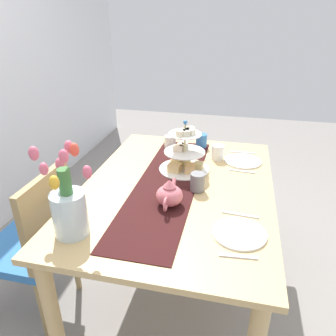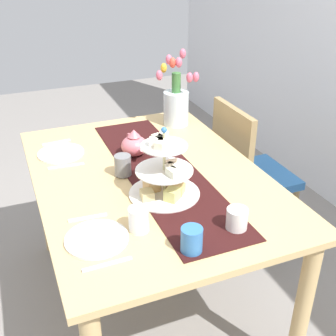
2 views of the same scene
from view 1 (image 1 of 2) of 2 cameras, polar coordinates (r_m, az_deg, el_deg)
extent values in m
plane|color=gray|center=(2.23, 1.46, -20.76)|extent=(8.00, 8.00, 0.00)
cube|color=tan|center=(1.76, 1.74, -3.47)|extent=(1.43, 1.01, 0.03)
cylinder|color=tan|center=(2.49, 14.51, -5.14)|extent=(0.07, 0.07, 0.75)
cylinder|color=tan|center=(1.68, -19.63, -24.15)|extent=(0.07, 0.07, 0.75)
cylinder|color=tan|center=(2.59, -5.01, -3.06)|extent=(0.07, 0.07, 0.75)
cylinder|color=#9C8254|center=(2.35, -24.10, -13.82)|extent=(0.04, 0.04, 0.41)
cylinder|color=#9C8254|center=(2.18, -16.14, -15.92)|extent=(0.04, 0.04, 0.41)
cylinder|color=#9C8254|center=(1.97, -21.37, -22.38)|extent=(0.04, 0.04, 0.41)
cube|color=#3370B7|center=(2.01, -24.03, -12.91)|extent=(0.42, 0.42, 0.05)
cube|color=#9C8254|center=(1.77, -20.48, -7.91)|extent=(0.42, 0.04, 0.45)
cube|color=black|center=(1.76, -0.15, -2.78)|extent=(1.25, 0.32, 0.00)
cylinder|color=beige|center=(1.86, 2.98, 3.67)|extent=(0.01, 0.01, 0.28)
cylinder|color=white|center=(1.92, 2.89, -0.13)|extent=(0.30, 0.30, 0.01)
cylinder|color=white|center=(1.87, 2.96, 2.90)|extent=(0.24, 0.24, 0.01)
cylinder|color=white|center=(1.83, 3.04, 6.07)|extent=(0.19, 0.19, 0.01)
cube|color=#D6D47A|center=(1.96, 2.97, 1.41)|extent=(0.08, 0.08, 0.05)
cube|color=#E1C173|center=(1.94, 1.50, 0.96)|extent=(0.07, 0.07, 0.04)
cube|color=#EDC982|center=(1.87, 1.19, 0.09)|extent=(0.07, 0.08, 0.05)
cube|color=#ECBA76|center=(1.86, 3.88, -0.05)|extent=(0.07, 0.06, 0.05)
cube|color=#D1BF82|center=(1.91, 5.45, 0.44)|extent=(0.06, 0.06, 0.04)
cube|color=#EBE7C6|center=(1.92, 2.99, 4.19)|extent=(0.06, 0.05, 0.03)
cube|color=#F4E5C7|center=(1.89, 2.37, 3.83)|extent=(0.07, 0.06, 0.03)
cube|color=beige|center=(1.87, 1.78, 3.51)|extent=(0.04, 0.06, 0.03)
cube|color=#F3E1BD|center=(1.79, 2.38, 6.22)|extent=(0.07, 0.06, 0.03)
cube|color=beige|center=(1.80, 3.26, 6.31)|extent=(0.06, 0.05, 0.03)
cube|color=#EEE5CA|center=(1.81, 3.92, 6.46)|extent=(0.06, 0.07, 0.03)
cube|color=beige|center=(1.84, 3.84, 6.80)|extent=(0.06, 0.07, 0.03)
sphere|color=#3370B7|center=(1.81, 3.09, 8.13)|extent=(0.02, 0.02, 0.02)
ellipsoid|color=#D66B75|center=(1.55, 0.25, -4.92)|extent=(0.13, 0.13, 0.10)
cone|color=#D66B75|center=(1.51, 0.26, -2.71)|extent=(0.06, 0.06, 0.04)
cylinder|color=#D66B75|center=(1.62, 0.96, -3.03)|extent=(0.07, 0.02, 0.06)
torus|color=#D66B75|center=(1.48, -0.43, -6.47)|extent=(0.07, 0.01, 0.07)
cylinder|color=silver|center=(1.40, -17.02, -7.79)|extent=(0.14, 0.14, 0.19)
cylinder|color=#3D7538|center=(1.33, -17.83, -2.50)|extent=(0.05, 0.05, 0.12)
ellipsoid|color=#E5607A|center=(1.31, -17.19, 3.55)|extent=(0.04, 0.04, 0.06)
ellipsoid|color=#E5607A|center=(1.38, -18.65, 0.62)|extent=(0.04, 0.04, 0.06)
ellipsoid|color=#E5607A|center=(1.39, -21.19, -0.17)|extent=(0.04, 0.04, 0.06)
ellipsoid|color=#E5607A|center=(1.25, -22.76, 2.41)|extent=(0.04, 0.04, 0.06)
ellipsoid|color=yellow|center=(1.20, -19.56, -2.46)|extent=(0.04, 0.04, 0.06)
ellipsoid|color=#E5607A|center=(1.23, -18.04, 1.98)|extent=(0.04, 0.04, 0.06)
ellipsoid|color=#E5607A|center=(1.26, -14.16, -0.72)|extent=(0.04, 0.04, 0.06)
ellipsoid|color=#EF4C38|center=(1.28, -16.30, 3.14)|extent=(0.04, 0.04, 0.06)
cylinder|color=white|center=(2.22, 0.37, 4.68)|extent=(0.08, 0.08, 0.08)
cylinder|color=white|center=(1.42, 12.54, -11.24)|extent=(0.23, 0.23, 0.01)
cube|color=silver|center=(1.31, 12.35, -15.09)|extent=(0.03, 0.15, 0.01)
cube|color=silver|center=(1.54, 12.69, -8.09)|extent=(0.03, 0.17, 0.01)
cylinder|color=white|center=(2.07, 13.13, 1.23)|extent=(0.23, 0.23, 0.01)
cube|color=silver|center=(1.94, 13.04, -0.57)|extent=(0.03, 0.15, 0.01)
cube|color=silver|center=(2.21, 13.19, 2.71)|extent=(0.02, 0.17, 0.01)
cylinder|color=slate|center=(1.68, 5.27, -2.46)|extent=(0.08, 0.08, 0.09)
cylinder|color=white|center=(2.06, 8.81, 2.75)|extent=(0.08, 0.08, 0.09)
cylinder|color=#3370B7|center=(2.24, 5.96, 4.85)|extent=(0.08, 0.08, 0.09)
camera|label=2|loc=(3.14, 20.07, 26.34)|focal=45.58mm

